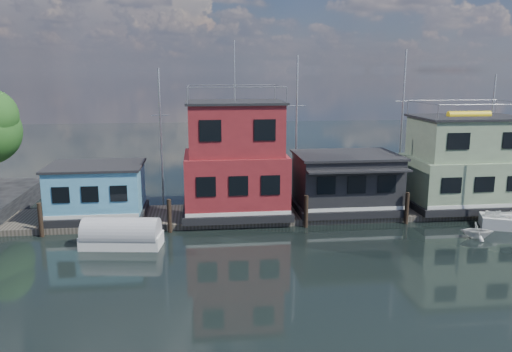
{
  "coord_description": "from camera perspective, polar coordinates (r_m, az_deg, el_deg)",
  "views": [
    {
      "loc": [
        -10.98,
        -22.2,
        10.3
      ],
      "look_at": [
        -7.04,
        12.0,
        3.0
      ],
      "focal_mm": 35.0,
      "sensor_mm": 36.0,
      "label": 1
    }
  ],
  "objects": [
    {
      "name": "ground",
      "position": [
        26.82,
        18.54,
        -11.26
      ],
      "size": [
        160.0,
        160.0,
        0.0
      ],
      "primitive_type": "plane",
      "color": "black",
      "rests_on": "ground"
    },
    {
      "name": "dock",
      "position": [
        37.31,
        10.83,
        -3.95
      ],
      "size": [
        48.0,
        5.0,
        0.4
      ],
      "primitive_type": "cube",
      "color": "#595147",
      "rests_on": "ground"
    },
    {
      "name": "houseboat_blue",
      "position": [
        35.84,
        -17.69,
        -1.66
      ],
      "size": [
        6.4,
        4.9,
        3.66
      ],
      "color": "black",
      "rests_on": "dock"
    },
    {
      "name": "houseboat_red",
      "position": [
        34.85,
        -2.39,
        1.72
      ],
      "size": [
        7.4,
        5.9,
        11.86
      ],
      "color": "black",
      "rests_on": "dock"
    },
    {
      "name": "houseboat_dark",
      "position": [
        36.61,
        10.23,
        -0.66
      ],
      "size": [
        7.4,
        6.1,
        4.06
      ],
      "color": "black",
      "rests_on": "dock"
    },
    {
      "name": "houseboat_green",
      "position": [
        39.94,
        22.75,
        1.3
      ],
      "size": [
        8.4,
        5.9,
        7.03
      ],
      "color": "black",
      "rests_on": "dock"
    },
    {
      "name": "pilings",
      "position": [
        34.41,
        11.73,
        -3.79
      ],
      "size": [
        42.28,
        0.28,
        2.2
      ],
      "color": "#2D2116",
      "rests_on": "ground"
    },
    {
      "name": "background_masts",
      "position": [
        43.43,
        14.78,
        5.3
      ],
      "size": [
        36.4,
        0.16,
        12.0
      ],
      "color": "silver",
      "rests_on": "ground"
    },
    {
      "name": "dinghy_white",
      "position": [
        34.26,
        23.95,
        -5.69
      ],
      "size": [
        2.33,
        2.14,
        1.03
      ],
      "primitive_type": "imported",
      "rotation": [
        0.0,
        0.0,
        1.3
      ],
      "color": "silver",
      "rests_on": "ground"
    },
    {
      "name": "motorboat",
      "position": [
        37.36,
        26.9,
        -4.38
      ],
      "size": [
        3.36,
        1.73,
        1.24
      ],
      "primitive_type": "imported",
      "rotation": [
        0.0,
        0.0,
        1.4
      ],
      "color": "white",
      "rests_on": "ground"
    },
    {
      "name": "tarp_runabout",
      "position": [
        30.86,
        -15.11,
        -6.57
      ],
      "size": [
        4.89,
        2.49,
        1.9
      ],
      "rotation": [
        0.0,
        0.0,
        -0.14
      ],
      "color": "white",
      "rests_on": "ground"
    }
  ]
}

